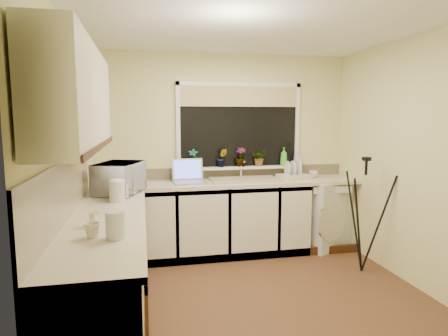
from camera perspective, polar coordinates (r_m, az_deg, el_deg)
floor at (r=3.87m, az=4.70°, el=-18.13°), size 3.20×3.20×0.00m
ceiling at (r=3.58m, az=5.14°, el=20.00°), size 3.20×3.20×0.00m
wall_back at (r=4.97m, az=-0.07°, el=2.31°), size 3.20×0.00×3.20m
wall_front at (r=2.15m, az=16.51°, el=-4.81°), size 3.20×0.00×3.20m
wall_left at (r=3.43m, az=-21.66°, el=-0.55°), size 0.00×3.00×3.00m
wall_right at (r=4.27m, az=25.97°, el=0.70°), size 0.00×3.00×3.00m
base_cabinet_back at (r=4.76m, az=-3.19°, el=-7.67°), size 2.55×0.60×0.86m
base_cabinet_left at (r=3.30m, az=-16.57°, el=-14.94°), size 0.54×2.40×0.86m
worktop_back at (r=4.72m, az=0.67°, el=-2.19°), size 3.20×0.60×0.04m
worktop_left at (r=3.16m, az=-16.88°, el=-7.36°), size 0.60×2.40×0.04m
upper_cabinet at (r=2.93m, az=-20.58°, el=9.52°), size 0.28×1.90×0.70m
splashback_left at (r=3.15m, az=-22.28°, el=-3.09°), size 0.02×2.40×0.45m
splashback_back at (r=4.99m, az=-0.04°, el=-0.63°), size 3.20×0.02×0.14m
window_glass at (r=4.98m, az=2.23°, el=6.06°), size 1.50×0.02×1.00m
window_blind at (r=4.96m, az=2.32°, el=10.38°), size 1.50×0.02×0.25m
windowsill at (r=4.97m, az=2.35°, el=0.09°), size 1.60×0.14×0.03m
sink at (r=4.76m, az=3.02°, el=-1.71°), size 0.82×0.46×0.03m
faucet at (r=4.92m, az=2.50°, el=-0.16°), size 0.03×0.03×0.24m
washing_machine at (r=5.25m, az=13.95°, el=-6.41°), size 0.79×0.78×0.87m
laptop at (r=4.66m, az=-5.17°, el=-1.20°), size 0.38×0.35×0.27m
kettle at (r=3.71m, az=-15.30°, el=-3.31°), size 0.14×0.14×0.19m
dish_rack at (r=4.98m, az=10.18°, el=-1.24°), size 0.44×0.37×0.06m
tripod at (r=4.48m, az=19.74°, el=-6.47°), size 0.81×0.81×1.25m
glass_jug at (r=2.60m, az=-15.57°, el=-8.05°), size 0.12×0.12×0.18m
steel_jar at (r=2.94m, az=-18.37°, el=-7.14°), size 0.07×0.07×0.10m
microwave at (r=4.10m, az=-15.00°, el=-1.41°), size 0.54×0.66×0.31m
plant_a at (r=4.83m, az=-4.51°, el=1.43°), size 0.14×0.11×0.23m
plant_b at (r=4.87m, az=-0.29°, el=1.48°), size 0.14×0.11×0.23m
plant_c at (r=4.93m, az=2.44°, el=1.62°), size 0.17×0.17×0.24m
plant_d at (r=5.02m, az=5.21°, el=1.54°), size 0.23×0.21×0.21m
soap_bottle_green at (r=5.13m, az=8.71°, el=1.70°), size 0.09×0.09×0.23m
soap_bottle_clear at (r=5.16m, az=10.71°, el=1.39°), size 0.08×0.08×0.17m
cup_back at (r=5.13m, az=12.93°, el=-0.87°), size 0.14×0.14×0.09m
cup_left at (r=2.67m, az=-18.69°, el=-8.64°), size 0.13×0.13×0.10m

